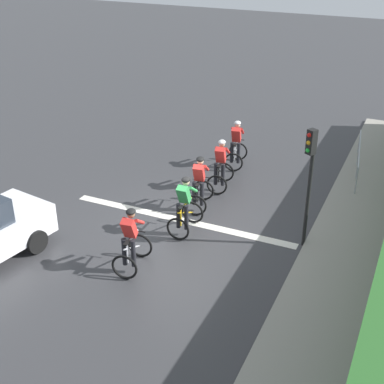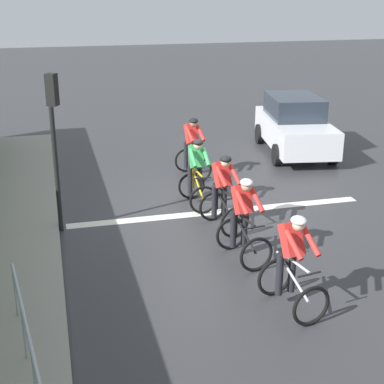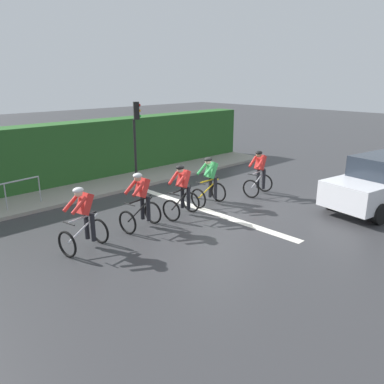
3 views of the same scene
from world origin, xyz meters
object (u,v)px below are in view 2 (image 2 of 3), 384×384
(cyclist_lead, at_px, (292,265))
(cyclist_mid, at_px, (223,194))
(cyclist_fourth, at_px, (197,174))
(traffic_light_near_crossing, at_px, (54,129))
(cyclist_second, at_px, (243,221))
(car_white, at_px, (295,125))
(pedestrian_railing_kerbside, at_px, (28,339))
(cyclist_trailing, at_px, (192,149))

(cyclist_lead, height_order, cyclist_mid, same)
(cyclist_fourth, height_order, traffic_light_near_crossing, traffic_light_near_crossing)
(cyclist_second, relative_size, car_white, 0.38)
(cyclist_mid, height_order, pedestrian_railing_kerbside, cyclist_mid)
(car_white, xyz_separation_m, traffic_light_near_crossing, (7.34, 4.41, 1.35))
(cyclist_fourth, bearing_deg, cyclist_mid, 97.73)
(traffic_light_near_crossing, xyz_separation_m, pedestrian_railing_kerbside, (0.58, 5.25, -1.43))
(cyclist_fourth, height_order, cyclist_trailing, same)
(cyclist_trailing, bearing_deg, cyclist_lead, 88.73)
(cyclist_mid, xyz_separation_m, traffic_light_near_crossing, (3.38, -0.78, 1.43))
(cyclist_fourth, bearing_deg, traffic_light_near_crossing, 11.70)
(cyclist_fourth, xyz_separation_m, cyclist_trailing, (-0.44, -2.17, 0.00))
(pedestrian_railing_kerbside, bearing_deg, cyclist_mid, -131.55)
(cyclist_fourth, bearing_deg, car_white, -137.94)
(cyclist_mid, xyz_separation_m, car_white, (-3.96, -5.20, 0.08))
(cyclist_fourth, xyz_separation_m, car_white, (-4.16, -3.75, 0.08))
(car_white, distance_m, pedestrian_railing_kerbside, 12.50)
(cyclist_trailing, bearing_deg, pedestrian_railing_kerbside, 62.50)
(cyclist_mid, relative_size, car_white, 0.38)
(traffic_light_near_crossing, height_order, pedestrian_railing_kerbside, traffic_light_near_crossing)
(cyclist_fourth, distance_m, cyclist_trailing, 2.22)
(cyclist_lead, xyz_separation_m, cyclist_trailing, (-0.16, -7.03, 0.00))
(cyclist_lead, relative_size, traffic_light_near_crossing, 0.50)
(cyclist_fourth, height_order, car_white, car_white)
(cyclist_second, relative_size, traffic_light_near_crossing, 0.50)
(cyclist_second, relative_size, cyclist_trailing, 1.00)
(cyclist_mid, distance_m, traffic_light_near_crossing, 3.75)
(cyclist_mid, distance_m, cyclist_fourth, 1.46)
(cyclist_second, relative_size, cyclist_mid, 1.00)
(car_white, bearing_deg, traffic_light_near_crossing, 31.00)
(cyclist_fourth, relative_size, cyclist_trailing, 1.00)
(cyclist_lead, bearing_deg, pedestrian_railing_kerbside, 14.54)
(traffic_light_near_crossing, distance_m, pedestrian_railing_kerbside, 5.48)
(pedestrian_railing_kerbside, bearing_deg, cyclist_second, -142.86)
(car_white, relative_size, pedestrian_railing_kerbside, 1.23)
(cyclist_mid, height_order, traffic_light_near_crossing, traffic_light_near_crossing)
(cyclist_trailing, xyz_separation_m, traffic_light_near_crossing, (3.63, 2.83, 1.43))
(cyclist_fourth, xyz_separation_m, pedestrian_railing_kerbside, (3.76, 5.91, -0.01))
(car_white, distance_m, traffic_light_near_crossing, 8.67)
(cyclist_fourth, height_order, pedestrian_railing_kerbside, cyclist_fourth)
(cyclist_mid, bearing_deg, pedestrian_railing_kerbside, 48.45)
(cyclist_mid, distance_m, cyclist_trailing, 3.63)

